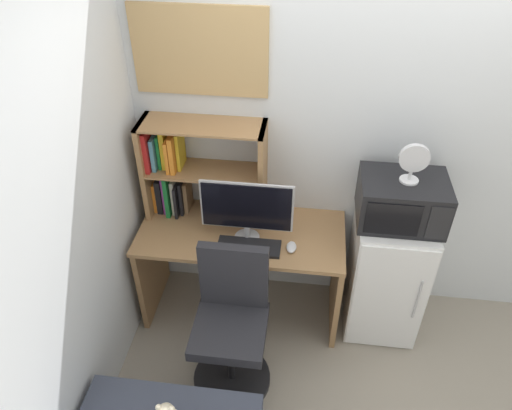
% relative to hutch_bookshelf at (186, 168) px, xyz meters
% --- Properties ---
extents(wall_back, '(6.40, 0.04, 2.60)m').
position_rel_hutch_bookshelf_xyz_m(wall_back, '(1.66, 0.14, 0.21)').
color(wall_back, silver).
rests_on(wall_back, ground_plane).
extents(wall_left, '(0.04, 4.40, 2.60)m').
position_rel_hutch_bookshelf_xyz_m(wall_left, '(-0.36, -1.48, 0.21)').
color(wall_left, silver).
rests_on(wall_left, ground_plane).
extents(desk, '(1.34, 0.61, 0.74)m').
position_rel_hutch_bookshelf_xyz_m(desk, '(0.39, -0.18, -0.56)').
color(desk, '#997047').
rests_on(desk, ground_plane).
extents(hutch_bookshelf, '(0.79, 0.27, 0.67)m').
position_rel_hutch_bookshelf_xyz_m(hutch_bookshelf, '(0.00, 0.00, 0.00)').
color(hutch_bookshelf, '#997047').
rests_on(hutch_bookshelf, desk).
extents(monitor, '(0.57, 0.16, 0.43)m').
position_rel_hutch_bookshelf_xyz_m(monitor, '(0.43, -0.24, -0.10)').
color(monitor, '#B7B7BC').
rests_on(monitor, desk).
extents(keyboard, '(0.40, 0.16, 0.02)m').
position_rel_hutch_bookshelf_xyz_m(keyboard, '(0.46, -0.33, -0.33)').
color(keyboard, black).
rests_on(keyboard, desk).
extents(computer_mouse, '(0.06, 0.11, 0.03)m').
position_rel_hutch_bookshelf_xyz_m(computer_mouse, '(0.72, -0.31, -0.32)').
color(computer_mouse, silver).
rests_on(computer_mouse, desk).
extents(mini_fridge, '(0.47, 0.52, 0.93)m').
position_rel_hutch_bookshelf_xyz_m(mini_fridge, '(1.36, -0.16, -0.62)').
color(mini_fridge, white).
rests_on(mini_fridge, ground_plane).
extents(microwave, '(0.51, 0.39, 0.28)m').
position_rel_hutch_bookshelf_xyz_m(microwave, '(1.36, -0.15, -0.02)').
color(microwave, black).
rests_on(microwave, mini_fridge).
extents(desk_fan, '(0.17, 0.11, 0.25)m').
position_rel_hutch_bookshelf_xyz_m(desk_fan, '(1.37, -0.16, 0.26)').
color(desk_fan, silver).
rests_on(desk_fan, microwave).
extents(desk_chair, '(0.49, 0.49, 0.98)m').
position_rel_hutch_bookshelf_xyz_m(desk_chair, '(0.40, -0.72, -0.65)').
color(desk_chair, black).
rests_on(desk_chair, ground_plane).
extents(wall_corkboard, '(0.80, 0.02, 0.52)m').
position_rel_hutch_bookshelf_xyz_m(wall_corkboard, '(0.12, 0.11, 0.73)').
color(wall_corkboard, tan).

